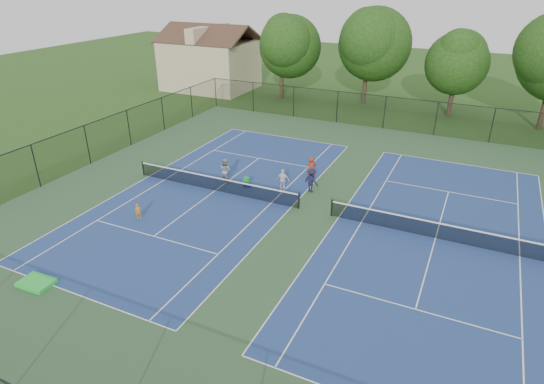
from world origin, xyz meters
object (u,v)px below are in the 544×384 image
at_px(ball_crate, 247,185).
at_px(instructor, 226,170).
at_px(tree_back_b, 369,41).
at_px(bystander_c, 311,167).
at_px(tree_back_a, 282,44).
at_px(clapboard_house, 210,63).
at_px(child_player, 138,211).
at_px(ball_hopper, 247,180).
at_px(bystander_b, 311,180).
at_px(tree_back_c, 458,60).
at_px(bystander_a, 283,180).

bearing_deg(ball_crate, instructor, 176.64).
distance_m(tree_back_b, bystander_c, 21.99).
height_order(tree_back_b, ball_crate, tree_back_b).
distance_m(tree_back_a, clapboard_house, 10.47).
distance_m(tree_back_b, instructor, 25.35).
relative_size(tree_back_b, child_player, 10.43).
height_order(clapboard_house, ball_hopper, clapboard_house).
bearing_deg(bystander_c, clapboard_house, -74.79).
relative_size(clapboard_house, instructor, 6.19).
bearing_deg(clapboard_house, bystander_b, -45.84).
relative_size(tree_back_a, tree_back_c, 1.09).
bearing_deg(child_player, bystander_c, 37.09).
distance_m(tree_back_b, child_player, 32.15).
bearing_deg(ball_crate, tree_back_a, 108.60).
distance_m(child_player, instructor, 6.96).
bearing_deg(clapboard_house, ball_crate, -53.28).
xyz_separation_m(child_player, bystander_b, (7.81, 7.74, 0.33)).
distance_m(instructor, bystander_c, 6.01).
distance_m(tree_back_c, bystander_c, 21.85).
xyz_separation_m(tree_back_c, child_player, (-14.04, -30.16, -5.00)).
height_order(bystander_c, ball_crate, bystander_c).
xyz_separation_m(tree_back_a, bystander_a, (10.03, -22.07, -5.27)).
bearing_deg(tree_back_c, instructor, -117.14).
xyz_separation_m(tree_back_b, child_player, (-5.04, -31.16, -6.11)).
height_order(clapboard_house, bystander_b, clapboard_house).
bearing_deg(bystander_b, instructor, 29.76).
relative_size(tree_back_b, tree_back_c, 1.19).
bearing_deg(child_player, clapboard_house, 96.62).
bearing_deg(tree_back_a, tree_back_b, 12.53).
relative_size(tree_back_a, instructor, 5.25).
height_order(clapboard_house, child_player, clapboard_house).
bearing_deg(ball_crate, bystander_c, 46.54).
bearing_deg(bystander_a, bystander_b, -164.45).
bearing_deg(instructor, tree_back_b, -78.46).
bearing_deg(bystander_c, bystander_a, 42.50).
bearing_deg(child_player, ball_hopper, 42.68).
xyz_separation_m(child_player, bystander_c, (6.95, 10.04, 0.27)).
distance_m(clapboard_house, child_player, 33.33).
bearing_deg(tree_back_a, ball_hopper, -71.40).
height_order(bystander_a, bystander_c, bystander_a).
bearing_deg(bystander_c, bystander_b, 79.55).
distance_m(clapboard_house, ball_hopper, 29.56).
relative_size(tree_back_c, bystander_b, 5.18).
xyz_separation_m(tree_back_a, bystander_c, (10.91, -19.12, -5.29)).
relative_size(tree_back_c, instructor, 4.81).
bearing_deg(tree_back_b, tree_back_c, -6.34).
height_order(tree_back_b, bystander_a, tree_back_b).
height_order(tree_back_b, clapboard_house, tree_back_b).
xyz_separation_m(tree_back_b, instructor, (-3.05, -24.51, -5.72)).
distance_m(tree_back_a, bystander_c, 22.64).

